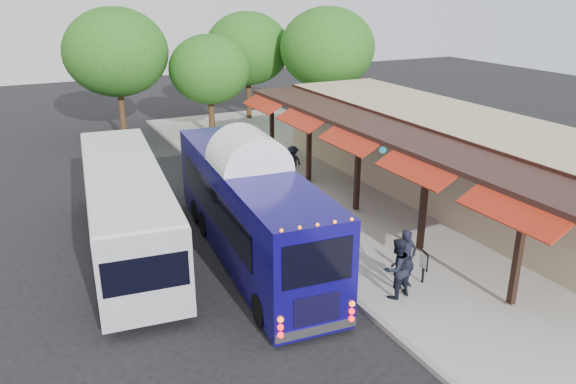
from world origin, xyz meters
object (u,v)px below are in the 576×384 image
ped_a (407,259)px  ped_c (247,153)px  ped_d (293,162)px  sign_board (424,262)px  ped_b (397,268)px  city_bus (126,205)px  coach_bus (250,204)px

ped_a → ped_c: (0.30, 13.05, -0.14)m
ped_d → sign_board: size_ratio=1.48×
ped_b → ped_c: 13.44m
city_bus → ped_a: city_bus is taller
ped_c → ped_d: bearing=90.9°
coach_bus → ped_a: (3.22, -4.24, -0.81)m
ped_b → sign_board: (1.25, 0.29, -0.21)m
city_bus → ped_b: 9.27m
ped_b → ped_c: ped_b is taller
ped_b → ped_c: (0.92, 13.40, -0.14)m
city_bus → ped_c: (7.10, 6.52, -0.73)m
ped_a → coach_bus: bearing=124.1°
ped_c → ped_d: ped_c is taller
city_bus → sign_board: bearing=-35.6°
coach_bus → sign_board: (3.84, -4.30, -1.02)m
ped_a → sign_board: ped_a is taller
city_bus → ped_d: bearing=32.2°
ped_b → ped_a: bearing=-157.1°
sign_board → ped_d: bearing=98.4°
coach_bus → city_bus: size_ratio=0.97×
ped_b → ped_d: bearing=-107.9°
ped_a → ped_c: ped_a is taller
ped_a → ped_d: bearing=78.1°
ped_c → coach_bus: bearing=39.9°
coach_bus → ped_c: 9.54m
coach_bus → sign_board: 5.85m
city_bus → ped_a: bearing=-37.8°
ped_a → ped_c: bearing=85.5°
ped_d → ped_b: bearing=63.5°
coach_bus → ped_d: bearing=57.8°
ped_d → sign_board: bearing=69.7°
ped_d → ped_a: bearing=66.4°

